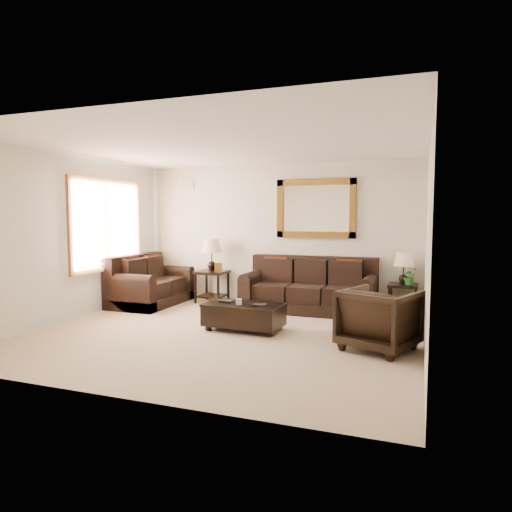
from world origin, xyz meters
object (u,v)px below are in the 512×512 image
at_px(sofa, 309,291).
at_px(coffee_table, 244,314).
at_px(loveseat, 149,286).
at_px(end_table_left, 212,261).
at_px(armchair, 379,316).
at_px(end_table_right, 403,274).

bearing_deg(sofa, coffee_table, -108.78).
distance_m(loveseat, coffee_table, 2.80).
bearing_deg(loveseat, coffee_table, -117.06).
height_order(end_table_left, armchair, end_table_left).
bearing_deg(end_table_right, coffee_table, -138.94).
bearing_deg(armchair, end_table_left, -11.10).
xyz_separation_m(sofa, armchair, (1.41, -2.09, 0.09)).
bearing_deg(armchair, loveseat, 2.09).
relative_size(end_table_right, armchair, 1.25).
xyz_separation_m(sofa, end_table_left, (-2.01, 0.14, 0.47)).
bearing_deg(armchair, end_table_right, -73.03).
xyz_separation_m(coffee_table, armchair, (2.00, -0.35, 0.19)).
relative_size(loveseat, coffee_table, 1.41).
distance_m(end_table_left, coffee_table, 2.42).
height_order(coffee_table, armchair, armchair).
bearing_deg(end_table_left, loveseat, -150.68).
bearing_deg(loveseat, sofa, -81.42).
distance_m(loveseat, end_table_right, 4.74).
bearing_deg(end_table_right, sofa, -173.76).
distance_m(sofa, coffee_table, 1.84).
xyz_separation_m(end_table_left, armchair, (3.42, -2.23, -0.39)).
bearing_deg(coffee_table, loveseat, 155.87).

